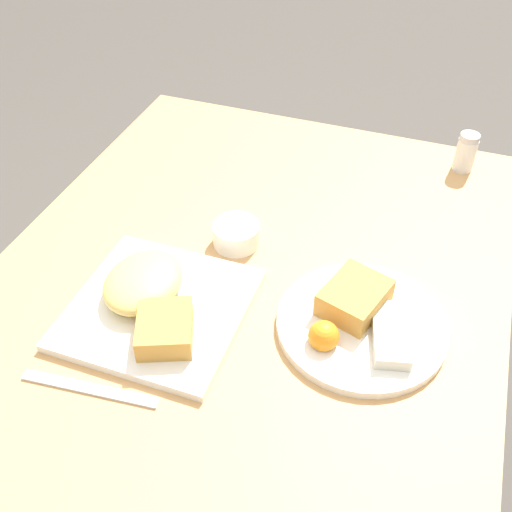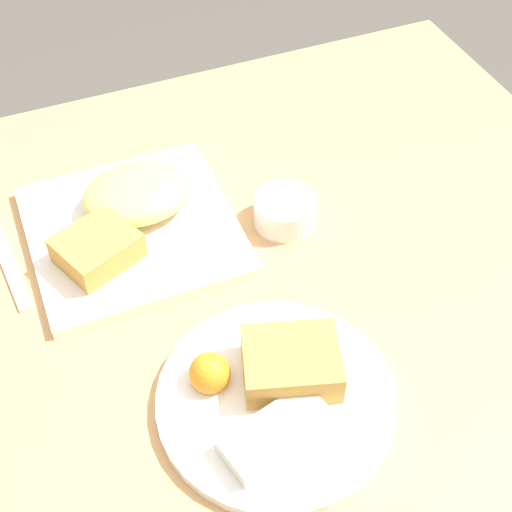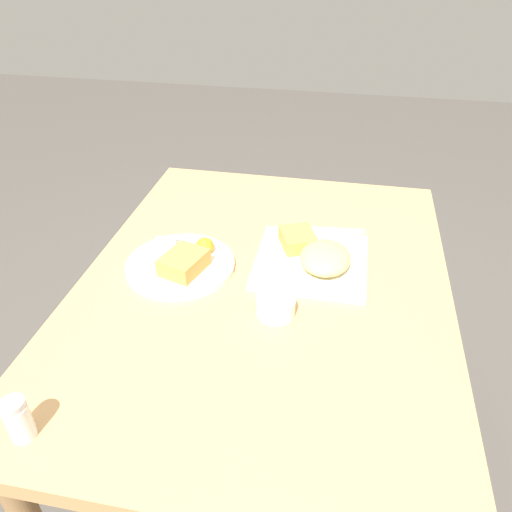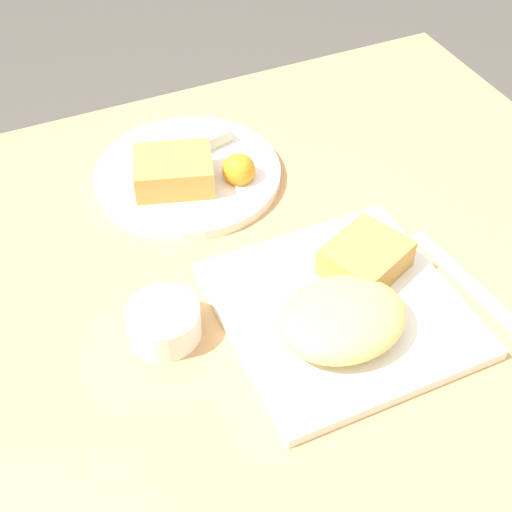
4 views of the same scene
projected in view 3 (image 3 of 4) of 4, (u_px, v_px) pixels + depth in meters
The scene contains 7 objects.
ground_plane at pixel (261, 474), 1.52m from camera, with size 8.00×8.00×0.00m, color #4C4742.
dining_table at pixel (263, 312), 1.15m from camera, with size 1.07×0.81×0.74m.
plate_square_near at pixel (315, 257), 1.15m from camera, with size 0.25×0.25×0.06m.
plate_oval_far at pixel (181, 262), 1.14m from camera, with size 0.25×0.25×0.05m.
sauce_ramekin at pixel (276, 306), 1.01m from camera, with size 0.08×0.08×0.04m.
salt_shaker at pixel (19, 421), 0.76m from camera, with size 0.04×0.04×0.08m.
butter_knife at pixel (326, 230), 1.28m from camera, with size 0.04×0.19×0.00m.
Camera 3 is at (-0.86, -0.15, 1.41)m, focal length 35.00 mm.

